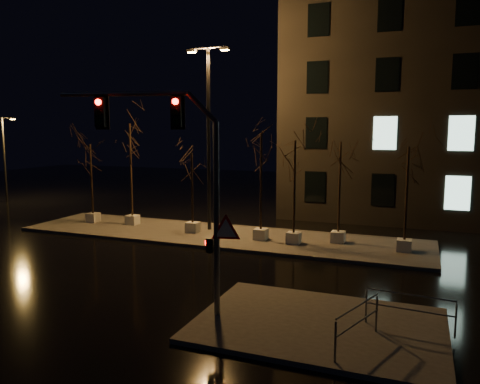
% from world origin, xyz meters
% --- Properties ---
extents(ground, '(90.00, 90.00, 0.00)m').
position_xyz_m(ground, '(0.00, 0.00, 0.00)').
color(ground, black).
rests_on(ground, ground).
extents(median, '(22.00, 5.00, 0.15)m').
position_xyz_m(median, '(0.00, 6.00, 0.07)').
color(median, '#44413C').
rests_on(median, ground).
extents(sidewalk_corner, '(7.00, 5.00, 0.15)m').
position_xyz_m(sidewalk_corner, '(7.50, -3.50, 0.07)').
color(sidewalk_corner, '#44413C').
rests_on(sidewalk_corner, ground).
extents(tree_0, '(1.80, 1.80, 4.82)m').
position_xyz_m(tree_0, '(-8.32, 6.33, 3.81)').
color(tree_0, silver).
rests_on(tree_0, median).
extents(tree_1, '(1.80, 1.80, 6.06)m').
position_xyz_m(tree_1, '(-5.68, 6.57, 4.75)').
color(tree_1, silver).
rests_on(tree_1, median).
extents(tree_2, '(1.80, 1.80, 4.43)m').
position_xyz_m(tree_2, '(-1.40, 5.96, 3.51)').
color(tree_2, silver).
rests_on(tree_2, median).
extents(tree_3, '(1.80, 1.80, 5.53)m').
position_xyz_m(tree_3, '(2.60, 5.70, 4.34)').
color(tree_3, silver).
rests_on(tree_3, median).
extents(tree_4, '(1.80, 1.80, 5.17)m').
position_xyz_m(tree_4, '(4.37, 5.50, 4.07)').
color(tree_4, silver).
rests_on(tree_4, median).
extents(tree_5, '(1.80, 1.80, 5.09)m').
position_xyz_m(tree_5, '(6.37, 6.50, 4.02)').
color(tree_5, silver).
rests_on(tree_5, median).
extents(tree_6, '(1.80, 1.80, 4.91)m').
position_xyz_m(tree_6, '(9.49, 5.90, 3.88)').
color(tree_6, silver).
rests_on(tree_6, median).
extents(traffic_signal_mast, '(5.31, 1.36, 6.64)m').
position_xyz_m(traffic_signal_mast, '(3.46, -4.26, 4.51)').
color(traffic_signal_mast, '#5C5F63').
rests_on(traffic_signal_mast, sidewalk_corner).
extents(streetlight_main, '(2.47, 0.32, 9.93)m').
position_xyz_m(streetlight_main, '(-0.87, 6.98, 5.88)').
color(streetlight_main, black).
rests_on(streetlight_main, median).
extents(streetlight_far, '(1.31, 0.32, 6.68)m').
position_xyz_m(streetlight_far, '(-20.42, 11.13, 3.67)').
color(streetlight_far, black).
rests_on(streetlight_far, ground).
extents(guard_rail_a, '(2.40, 0.28, 1.04)m').
position_xyz_m(guard_rail_a, '(9.93, -3.09, 0.83)').
color(guard_rail_a, '#5C5F63').
rests_on(guard_rail_a, sidewalk_corner).
extents(guard_rail_b, '(0.81, 2.18, 1.10)m').
position_xyz_m(guard_rail_b, '(8.72, -4.60, 0.86)').
color(guard_rail_b, '#5C5F63').
rests_on(guard_rail_b, sidewalk_corner).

